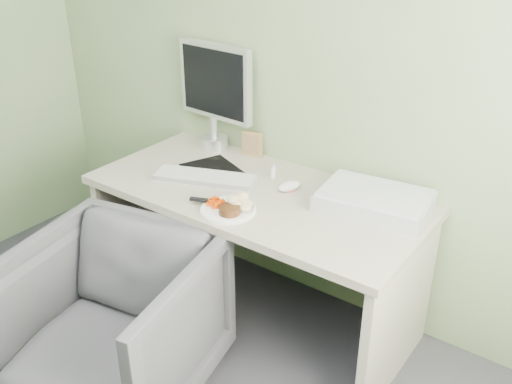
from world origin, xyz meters
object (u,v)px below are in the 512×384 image
Objects in this scene: monitor at (215,90)px; plate at (228,210)px; scanner at (374,201)px; desk at (256,224)px; desk_chair at (113,323)px.

plate is at bearing -43.12° from monitor.
scanner is (0.51, 0.40, 0.03)m from plate.
monitor is at bearing 147.60° from desk.
scanner is 1.24m from desk_chair.
desk_chair is (-0.72, -0.92, -0.41)m from scanner.
desk is 0.81m from desk_chair.
plate is at bearing -85.30° from desk.
desk is at bearing -170.17° from scanner.
scanner is (0.53, 0.16, 0.22)m from desk.
monitor reaches higher than plate.
plate is 0.44× the size of monitor.
desk is 0.77m from monitor.
desk_chair is at bearing -135.15° from scanner.
monitor is 0.72× the size of desk_chair.
scanner is at bearing 37.90° from plate.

